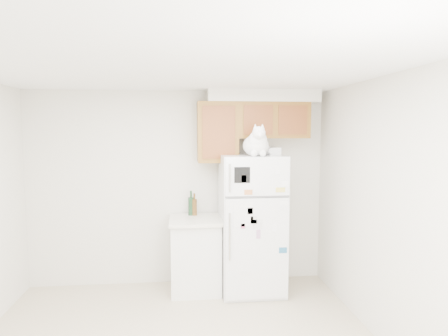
{
  "coord_description": "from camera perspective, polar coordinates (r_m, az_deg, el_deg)",
  "views": [
    {
      "loc": [
        0.04,
        -3.17,
        2.0
      ],
      "look_at": [
        0.55,
        1.55,
        1.55
      ],
      "focal_mm": 32.0,
      "sensor_mm": 36.0,
      "label": 1
    }
  ],
  "objects": [
    {
      "name": "room_shell",
      "position": [
        3.43,
        -4.78,
        -0.1
      ],
      "size": [
        3.84,
        4.04,
        2.52
      ],
      "color": "silver",
      "rests_on": "ground_plane"
    },
    {
      "name": "refrigerator",
      "position": [
        4.98,
        3.97,
        -7.92
      ],
      "size": [
        0.76,
        0.78,
        1.7
      ],
      "color": "white",
      "rests_on": "ground_plane"
    },
    {
      "name": "base_counter",
      "position": [
        5.09,
        -4.06,
        -12.18
      ],
      "size": [
        0.64,
        0.64,
        0.92
      ],
      "color": "white",
      "rests_on": "ground_plane"
    },
    {
      "name": "cat",
      "position": [
        4.66,
        4.69,
        3.45
      ],
      "size": [
        0.37,
        0.54,
        0.38
      ],
      "color": "white",
      "rests_on": "refrigerator"
    },
    {
      "name": "storage_box_back",
      "position": [
        5.0,
        5.59,
        2.53
      ],
      "size": [
        0.21,
        0.18,
        0.1
      ],
      "primitive_type": "cube",
      "rotation": [
        0.0,
        0.0,
        -0.33
      ],
      "color": "white",
      "rests_on": "refrigerator"
    },
    {
      "name": "storage_box_front",
      "position": [
        4.84,
        7.09,
        2.36
      ],
      "size": [
        0.18,
        0.15,
        0.09
      ],
      "primitive_type": "cube",
      "rotation": [
        0.0,
        0.0,
        0.31
      ],
      "color": "white",
      "rests_on": "refrigerator"
    },
    {
      "name": "bottle_green",
      "position": [
        5.11,
        -4.73,
        -5.0
      ],
      "size": [
        0.07,
        0.07,
        0.31
      ],
      "primitive_type": null,
      "color": "#19381E",
      "rests_on": "base_counter"
    },
    {
      "name": "bottle_amber",
      "position": [
        5.1,
        -4.25,
        -5.19
      ],
      "size": [
        0.07,
        0.07,
        0.28
      ],
      "primitive_type": null,
      "color": "#593814",
      "rests_on": "base_counter"
    }
  ]
}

